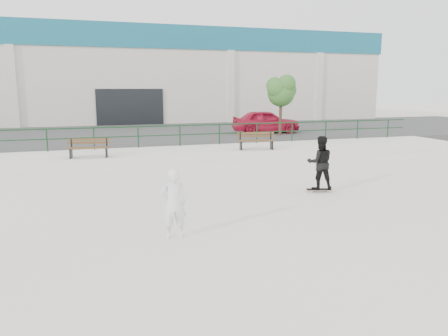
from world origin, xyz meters
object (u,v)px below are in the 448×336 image
object	(u,v)px
tree	(281,90)
skateboard	(319,190)
red_car	(266,121)
seated_skater	(174,203)
bench_right	(256,141)
standing_skater	(320,163)
bench_left	(89,148)

from	to	relation	value
tree	skateboard	xyz separation A→B (m)	(-4.06, -11.64, -3.08)
red_car	seated_skater	xyz separation A→B (m)	(-9.06, -16.04, -0.42)
bench_right	skateboard	distance (m)	6.50
skateboard	seated_skater	world-z (taller)	seated_skater
bench_right	standing_skater	bearing A→B (deg)	-81.57
tree	seated_skater	xyz separation A→B (m)	(-9.36, -14.50, -2.37)
bench_left	tree	size ratio (longest dim) A/B	0.49
red_car	skateboard	bearing A→B (deg)	173.36
bench_right	standing_skater	distance (m)	6.45
bench_left	standing_skater	xyz separation A→B (m)	(6.96, -6.32, 0.07)
bench_left	tree	xyz separation A→B (m)	(11.01, 5.31, 2.27)
bench_left	bench_right	world-z (taller)	bench_right
bench_right	standing_skater	world-z (taller)	standing_skater
standing_skater	seated_skater	size ratio (longest dim) A/B	1.09
tree	skateboard	world-z (taller)	tree
tree	bench_left	bearing A→B (deg)	-154.24
bench_right	tree	bearing A→B (deg)	66.91
bench_left	skateboard	distance (m)	9.44
skateboard	standing_skater	bearing A→B (deg)	168.69
skateboard	standing_skater	distance (m)	0.88
red_car	standing_skater	bearing A→B (deg)	173.36
bench_right	red_car	distance (m)	7.53
tree	standing_skater	distance (m)	12.52
red_car	standing_skater	xyz separation A→B (m)	(-3.76, -13.17, -0.26)
tree	skateboard	distance (m)	12.70
bench_left	bench_right	size ratio (longest dim) A/B	0.97
tree	red_car	world-z (taller)	tree
tree	skateboard	bearing A→B (deg)	-109.22
bench_right	tree	distance (m)	6.75
tree	red_car	bearing A→B (deg)	100.91
bench_left	standing_skater	distance (m)	9.40
bench_left	red_car	distance (m)	12.72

